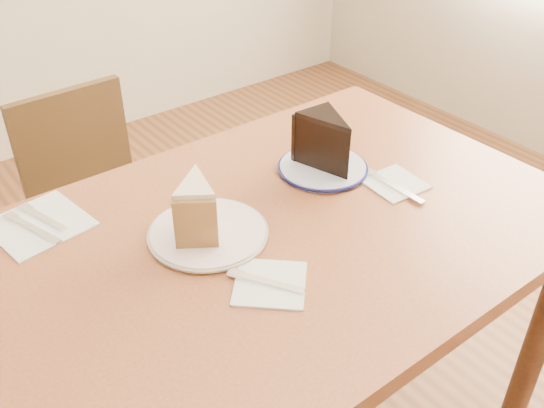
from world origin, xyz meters
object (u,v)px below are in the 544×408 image
(chair_far, at_px, (103,215))
(carrot_cake, at_px, (197,206))
(plate_navy, at_px, (323,168))
(table, at_px, (279,264))
(chocolate_cake, at_px, (330,146))
(plate_cream, at_px, (208,233))

(chair_far, bearing_deg, carrot_cake, 85.63)
(plate_navy, relative_size, carrot_cake, 1.80)
(table, xyz_separation_m, carrot_cake, (-0.14, 0.08, 0.16))
(plate_navy, xyz_separation_m, carrot_cake, (-0.35, -0.03, 0.06))
(table, height_order, chocolate_cake, chocolate_cake)
(plate_cream, bearing_deg, plate_navy, 8.00)
(carrot_cake, bearing_deg, chocolate_cake, 36.33)
(chair_far, relative_size, plate_navy, 4.03)
(plate_navy, bearing_deg, chair_far, 119.01)
(plate_cream, bearing_deg, table, -24.31)
(table, xyz_separation_m, plate_cream, (-0.13, 0.06, 0.10))
(chair_far, xyz_separation_m, carrot_cake, (-0.03, -0.61, 0.37))
(chocolate_cake, bearing_deg, plate_cream, 8.27)
(carrot_cake, height_order, chocolate_cake, chocolate_cake)
(plate_cream, bearing_deg, chocolate_cake, 5.69)
(table, bearing_deg, plate_cream, 155.69)
(plate_cream, xyz_separation_m, chocolate_cake, (0.34, 0.03, 0.06))
(table, height_order, plate_navy, plate_navy)
(chair_far, height_order, chocolate_cake, chocolate_cake)
(chair_far, height_order, carrot_cake, carrot_cake)
(plate_navy, distance_m, chocolate_cake, 0.06)
(carrot_cake, bearing_deg, table, 4.56)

